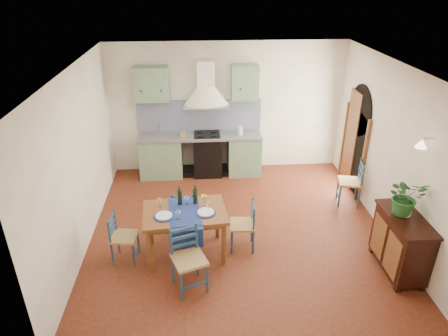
{
  "coord_description": "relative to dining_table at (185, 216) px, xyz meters",
  "views": [
    {
      "loc": [
        -0.65,
        -5.73,
        4.06
      ],
      "look_at": [
        -0.22,
        0.3,
        1.06
      ],
      "focal_mm": 32.0,
      "sensor_mm": 36.0,
      "label": 1
    }
  ],
  "objects": [
    {
      "name": "chair_near",
      "position": [
        0.05,
        -0.73,
        -0.22
      ],
      "size": [
        0.56,
        0.56,
        0.93
      ],
      "color": "navy",
      "rests_on": "ground"
    },
    {
      "name": "left_wall",
      "position": [
        -1.62,
        0.6,
        0.7
      ],
      "size": [
        0.04,
        5.0,
        2.8
      ],
      "primitive_type": "cube",
      "color": "white",
      "rests_on": "ground"
    },
    {
      "name": "floor",
      "position": [
        0.88,
        0.6,
        -0.7
      ],
      "size": [
        5.0,
        5.0,
        0.0
      ],
      "primitive_type": "plane",
      "color": "#411D0D",
      "rests_on": "ground"
    },
    {
      "name": "chair_left",
      "position": [
        -0.96,
        -0.07,
        -0.28
      ],
      "size": [
        0.41,
        0.41,
        0.81
      ],
      "color": "navy",
      "rests_on": "ground"
    },
    {
      "name": "right_wall",
      "position": [
        3.38,
        0.88,
        0.64
      ],
      "size": [
        0.26,
        5.0,
        2.8
      ],
      "color": "white",
      "rests_on": "ground"
    },
    {
      "name": "back_wall",
      "position": [
        0.41,
        2.89,
        0.35
      ],
      "size": [
        5.0,
        0.96,
        2.8
      ],
      "color": "white",
      "rests_on": "ground"
    },
    {
      "name": "chair_spare",
      "position": [
        3.11,
        1.32,
        -0.24
      ],
      "size": [
        0.5,
        0.5,
        0.88
      ],
      "color": "navy",
      "rests_on": "ground"
    },
    {
      "name": "chair_far",
      "position": [
        -0.04,
        0.58,
        -0.27
      ],
      "size": [
        0.42,
        0.42,
        0.83
      ],
      "color": "navy",
      "rests_on": "ground"
    },
    {
      "name": "dining_table",
      "position": [
        0.0,
        0.0,
        0.0
      ],
      "size": [
        1.31,
        1.0,
        1.11
      ],
      "color": "brown",
      "rests_on": "ground"
    },
    {
      "name": "chair_right",
      "position": [
        0.92,
        0.1,
        -0.27
      ],
      "size": [
        0.42,
        0.42,
        0.83
      ],
      "color": "navy",
      "rests_on": "ground"
    },
    {
      "name": "ceiling",
      "position": [
        0.88,
        0.6,
        2.1
      ],
      "size": [
        5.0,
        5.0,
        0.01
      ],
      "primitive_type": "cube",
      "color": "silver",
      "rests_on": "back_wall"
    },
    {
      "name": "potted_plant",
      "position": [
        3.12,
        -0.5,
        0.51
      ],
      "size": [
        0.54,
        0.48,
        0.56
      ],
      "primitive_type": "imported",
      "rotation": [
        0.0,
        0.0,
        -0.08
      ],
      "color": "#235825",
      "rests_on": "sideboard"
    },
    {
      "name": "sideboard",
      "position": [
        3.14,
        -0.6,
        -0.19
      ],
      "size": [
        0.5,
        1.05,
        0.94
      ],
      "color": "black",
      "rests_on": "ground"
    }
  ]
}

